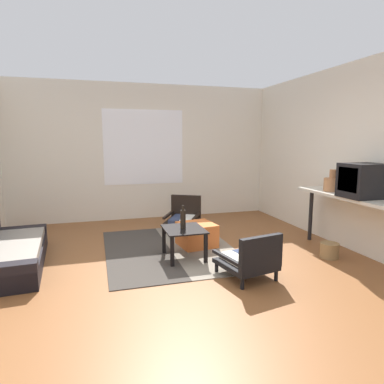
% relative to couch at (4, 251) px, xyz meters
% --- Properties ---
extents(ground_plane, '(7.80, 7.80, 0.00)m').
position_rel_couch_xyz_m(ground_plane, '(2.10, -0.78, -0.21)').
color(ground_plane, brown).
extents(far_wall_with_window, '(5.60, 0.13, 2.70)m').
position_rel_couch_xyz_m(far_wall_with_window, '(2.10, 2.28, 1.14)').
color(far_wall_with_window, silver).
rests_on(far_wall_with_window, ground).
extents(side_wall_right, '(0.12, 6.60, 2.70)m').
position_rel_couch_xyz_m(side_wall_right, '(4.76, -0.48, 1.14)').
color(side_wall_right, silver).
rests_on(side_wall_right, ground).
extents(area_rug, '(1.84, 2.37, 0.01)m').
position_rel_couch_xyz_m(area_rug, '(2.15, 0.11, -0.21)').
color(area_rug, '#38332D').
rests_on(area_rug, ground).
extents(couch, '(0.89, 1.85, 0.71)m').
position_rel_couch_xyz_m(couch, '(0.00, 0.00, 0.00)').
color(couch, black).
rests_on(couch, ground).
extents(coffee_table, '(0.53, 0.60, 0.42)m').
position_rel_couch_xyz_m(coffee_table, '(2.26, -0.31, 0.12)').
color(coffee_table, black).
rests_on(coffee_table, ground).
extents(armchair_by_window, '(0.77, 0.80, 0.60)m').
position_rel_couch_xyz_m(armchair_by_window, '(2.63, 1.12, 0.04)').
color(armchair_by_window, black).
rests_on(armchair_by_window, ground).
extents(armchair_striped_foreground, '(0.67, 0.71, 0.56)m').
position_rel_couch_xyz_m(armchair_striped_foreground, '(2.82, -1.18, 0.02)').
color(armchair_striped_foreground, black).
rests_on(armchair_striped_foreground, ground).
extents(ottoman_orange, '(0.57, 0.57, 0.35)m').
position_rel_couch_xyz_m(ottoman_orange, '(2.58, 0.14, -0.04)').
color(ottoman_orange, '#D1662D').
rests_on(ottoman_orange, ground).
extents(console_shelf, '(0.45, 1.77, 0.86)m').
position_rel_couch_xyz_m(console_shelf, '(4.43, -0.87, 0.56)').
color(console_shelf, beige).
rests_on(console_shelf, ground).
extents(crt_television, '(0.49, 0.43, 0.44)m').
position_rel_couch_xyz_m(crt_television, '(4.43, -1.07, 0.87)').
color(crt_television, black).
rests_on(crt_television, console_shelf).
extents(clay_vase, '(0.24, 0.24, 0.31)m').
position_rel_couch_xyz_m(clay_vase, '(4.43, -0.50, 0.76)').
color(clay_vase, '#A87047').
rests_on(clay_vase, console_shelf).
extents(glass_bottle, '(0.07, 0.07, 0.32)m').
position_rel_couch_xyz_m(glass_bottle, '(2.25, -0.31, 0.34)').
color(glass_bottle, black).
rests_on(glass_bottle, coffee_table).
extents(wicker_basket, '(0.25, 0.25, 0.21)m').
position_rel_couch_xyz_m(wicker_basket, '(4.18, -0.85, -0.11)').
color(wicker_basket, olive).
rests_on(wicker_basket, ground).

